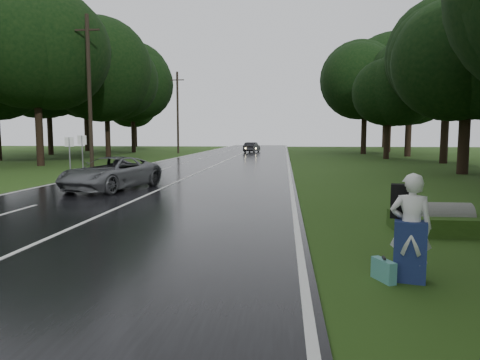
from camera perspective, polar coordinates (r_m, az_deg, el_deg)
name	(u,v)px	position (r m, az deg, el deg)	size (l,w,h in m)	color
ground	(74,228)	(12.22, -20.96, -5.96)	(160.00, 160.00, 0.00)	#264414
road	(208,169)	(31.24, -4.26, 1.51)	(12.00, 140.00, 0.04)	black
lane_center	(208,168)	(31.23, -4.26, 1.55)	(0.12, 140.00, 0.01)	silver
grey_car	(111,173)	(19.90, -16.55, 0.86)	(2.37, 5.14, 1.43)	#525558
far_car	(252,147)	(59.47, 1.57, 4.31)	(1.45, 4.15, 1.37)	black
hitchhiker	(410,231)	(7.78, 21.41, -6.28)	(0.75, 0.71, 1.82)	silver
suitcase	(384,270)	(7.80, 18.32, -11.18)	(0.15, 0.51, 0.36)	teal
culvert	(438,232)	(12.13, 24.58, -6.19)	(0.75, 0.75, 1.50)	slate
utility_pole_mid	(92,168)	(33.48, -18.83, 1.47)	(1.80, 0.28, 10.91)	black
utility_pole_far	(178,153)	(58.08, -8.10, 3.50)	(1.80, 0.28, 10.58)	black
road_sign_a	(71,176)	(27.74, -21.34, 0.51)	(0.55, 0.10, 2.29)	white
road_sign_b	(83,173)	(29.20, -19.89, 0.82)	(0.57, 0.10, 2.39)	white
tree_left_d	(41,166)	(37.70, -24.67, 1.71)	(10.57, 10.57, 16.51)	black
tree_left_e	(108,157)	(49.03, -16.88, 2.86)	(9.83, 9.83, 15.36)	black
tree_left_f	(134,152)	(62.19, -13.77, 3.55)	(10.64, 10.64, 16.63)	black
tree_right_d	(462,174)	(30.41, 27.12, 0.70)	(7.95, 7.95, 12.43)	black
tree_right_e	(386,159)	(46.54, 18.61, 2.65)	(7.95, 7.95, 12.42)	black
tree_right_f	(363,154)	(57.63, 15.86, 3.31)	(10.75, 10.75, 16.79)	black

